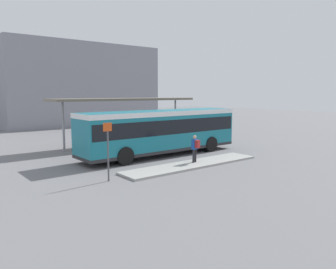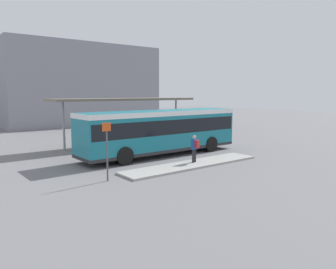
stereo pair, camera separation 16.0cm
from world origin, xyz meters
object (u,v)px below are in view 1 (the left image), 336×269
at_px(platform_sign, 108,149).
at_px(potted_planter_near_shelter, 105,143).
at_px(city_bus, 161,129).
at_px(bicycle_orange, 223,133).
at_px(bicycle_yellow, 211,132).
at_px(pedestrian_waiting, 195,147).
at_px(bicycle_blue, 216,133).
at_px(potted_planter_far_side, 195,135).

bearing_deg(platform_sign, potted_planter_near_shelter, 63.77).
xyz_separation_m(city_bus, potted_planter_near_shelter, (-2.78, 2.84, -1.04)).
relative_size(bicycle_orange, potted_planter_near_shelter, 1.24).
height_order(bicycle_yellow, potted_planter_near_shelter, potted_planter_near_shelter).
height_order(pedestrian_waiting, bicycle_blue, pedestrian_waiting).
distance_m(city_bus, bicycle_yellow, 11.45).
bearing_deg(potted_planter_far_side, pedestrian_waiting, -133.23).
height_order(city_bus, potted_planter_far_side, city_bus).
distance_m(bicycle_blue, potted_planter_near_shelter, 12.92).
relative_size(pedestrian_waiting, bicycle_blue, 0.97).
bearing_deg(bicycle_blue, city_bus, -61.03).
height_order(bicycle_blue, platform_sign, platform_sign).
distance_m(pedestrian_waiting, bicycle_blue, 13.04).
height_order(potted_planter_near_shelter, potted_planter_far_side, potted_planter_near_shelter).
relative_size(pedestrian_waiting, platform_sign, 0.57).
bearing_deg(bicycle_orange, platform_sign, -55.73).
bearing_deg(potted_planter_far_side, city_bus, -153.89).
xyz_separation_m(bicycle_yellow, platform_sign, (-16.14, -8.95, 1.20)).
xyz_separation_m(potted_planter_far_side, platform_sign, (-11.85, -6.61, 0.93)).
distance_m(bicycle_yellow, potted_planter_far_side, 4.90).
bearing_deg(pedestrian_waiting, bicycle_blue, -67.18).
bearing_deg(city_bus, bicycle_yellow, 26.71).
bearing_deg(platform_sign, bicycle_yellow, 29.02).
bearing_deg(bicycle_blue, potted_planter_far_side, -64.35).
distance_m(potted_planter_near_shelter, potted_planter_far_side, 8.60).
bearing_deg(bicycle_orange, bicycle_blue, -159.64).
bearing_deg(pedestrian_waiting, bicycle_yellow, -64.79).
xyz_separation_m(pedestrian_waiting, potted_planter_near_shelter, (-2.55, 6.42, -0.30)).
bearing_deg(pedestrian_waiting, potted_planter_far_side, -58.36).
xyz_separation_m(bicycle_blue, potted_planter_near_shelter, (-12.82, -1.59, 0.38)).
relative_size(bicycle_yellow, platform_sign, 0.60).
bearing_deg(city_bus, potted_planter_far_side, 25.62).
xyz_separation_m(bicycle_orange, bicycle_blue, (-0.14, 0.77, -0.03)).
relative_size(city_bus, potted_planter_far_side, 9.68).
bearing_deg(city_bus, potted_planter_near_shelter, 133.90).
xyz_separation_m(pedestrian_waiting, bicycle_orange, (10.41, 7.24, -0.65)).
xyz_separation_m(potted_planter_near_shelter, platform_sign, (-3.25, -6.59, 0.82)).
bearing_deg(potted_planter_far_side, bicycle_orange, 10.52).
distance_m(potted_planter_far_side, platform_sign, 13.59).
bearing_deg(bicycle_orange, city_bus, -60.54).
xyz_separation_m(potted_planter_near_shelter, potted_planter_far_side, (8.60, 0.01, -0.11)).
distance_m(potted_planter_near_shelter, platform_sign, 7.40).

